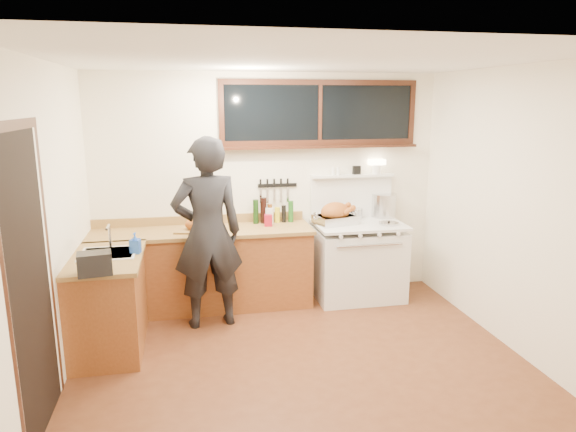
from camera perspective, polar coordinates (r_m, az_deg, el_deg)
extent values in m
cube|color=#562A16|center=(4.78, 1.46, -15.98)|extent=(4.00, 3.50, 0.02)
cube|color=white|center=(6.02, -2.19, 3.27)|extent=(4.00, 0.05, 2.60)
cube|color=white|center=(2.69, 10.10, -9.02)|extent=(4.00, 0.05, 2.60)
cube|color=white|center=(4.35, -25.47, -1.66)|extent=(0.05, 3.50, 2.60)
cube|color=white|center=(5.15, 24.12, 0.54)|extent=(0.05, 3.50, 2.60)
cube|color=white|center=(4.21, 1.67, 17.32)|extent=(4.00, 3.50, 0.05)
cube|color=brown|center=(5.85, -9.42, -5.99)|extent=(2.40, 0.60, 0.86)
cube|color=olive|center=(5.71, -9.57, -1.74)|extent=(2.44, 0.64, 0.04)
cube|color=olive|center=(5.98, -9.69, -0.39)|extent=(2.40, 0.03, 0.10)
sphere|color=#B78C38|center=(5.56, -19.79, -4.64)|extent=(0.03, 0.03, 0.03)
sphere|color=#B78C38|center=(5.51, -14.63, -4.46)|extent=(0.03, 0.03, 0.03)
sphere|color=#B78C38|center=(5.50, -9.41, -4.24)|extent=(0.03, 0.03, 0.03)
sphere|color=#B78C38|center=(5.53, -4.22, -3.99)|extent=(0.03, 0.03, 0.03)
sphere|color=#B78C38|center=(5.60, 0.36, -3.74)|extent=(0.03, 0.03, 0.03)
cube|color=brown|center=(5.13, -19.30, -9.28)|extent=(0.60, 1.05, 0.86)
cube|color=olive|center=(4.98, -19.57, -4.45)|extent=(0.64, 1.09, 0.04)
cube|color=white|center=(5.06, -19.30, -4.64)|extent=(0.45, 0.40, 0.14)
cube|color=white|center=(5.04, -19.36, -3.93)|extent=(0.50, 0.45, 0.01)
cylinder|color=silver|center=(5.18, -19.19, -2.15)|extent=(0.02, 0.02, 0.24)
cylinder|color=silver|center=(5.08, -19.39, -1.18)|extent=(0.02, 0.18, 0.02)
cube|color=white|center=(6.12, 7.77, -5.28)|extent=(1.00, 0.70, 0.82)
cube|color=white|center=(5.99, 7.91, -0.95)|extent=(1.02, 0.72, 0.03)
cube|color=white|center=(5.78, 8.89, -5.24)|extent=(0.88, 0.02, 0.46)
cylinder|color=silver|center=(5.69, 9.08, -3.23)|extent=(0.75, 0.02, 0.02)
cylinder|color=white|center=(5.57, 5.89, -2.32)|extent=(0.04, 0.03, 0.04)
cylinder|color=white|center=(5.63, 8.03, -2.19)|extent=(0.04, 0.03, 0.04)
cylinder|color=white|center=(5.71, 10.12, -2.07)|extent=(0.04, 0.03, 0.04)
cylinder|color=white|center=(5.79, 12.15, -1.95)|extent=(0.04, 0.03, 0.04)
cube|color=white|center=(6.23, 7.02, 2.10)|extent=(1.00, 0.05, 0.50)
cube|color=white|center=(6.16, 7.18, 4.47)|extent=(1.00, 0.12, 0.03)
cylinder|color=white|center=(6.25, 9.82, 5.14)|extent=(0.11, 0.11, 0.11)
cube|color=#FFE5B2|center=(6.24, 9.85, 5.92)|extent=(0.19, 0.10, 0.06)
cube|color=black|center=(6.17, 7.64, 5.08)|extent=(0.09, 0.05, 0.10)
cylinder|color=white|center=(6.10, 5.58, 5.00)|extent=(0.04, 0.04, 0.09)
cylinder|color=white|center=(6.08, 5.04, 4.99)|extent=(0.04, 0.04, 0.09)
cube|color=black|center=(6.02, 3.56, 11.38)|extent=(2.20, 0.01, 0.62)
cube|color=black|center=(6.02, 3.61, 14.62)|extent=(2.32, 0.04, 0.06)
cube|color=black|center=(6.04, 3.52, 8.16)|extent=(2.32, 0.04, 0.06)
cube|color=black|center=(5.84, -7.44, 11.26)|extent=(0.06, 0.04, 0.62)
cube|color=black|center=(6.40, 13.58, 11.14)|extent=(0.06, 0.04, 0.62)
cube|color=black|center=(6.02, 3.57, 11.38)|extent=(0.04, 0.04, 0.62)
cube|color=black|center=(6.00, 3.64, 7.69)|extent=(2.32, 0.13, 0.03)
cube|color=black|center=(3.90, -26.56, -7.18)|extent=(0.01, 0.86, 2.10)
cube|color=black|center=(3.46, -28.55, -9.84)|extent=(0.01, 0.07, 2.10)
cube|color=black|center=(4.34, -24.88, -5.05)|extent=(0.01, 0.07, 2.10)
cube|color=black|center=(3.70, -28.17, 8.90)|extent=(0.01, 1.04, 0.07)
cube|color=black|center=(6.00, -1.19, 3.43)|extent=(0.46, 0.02, 0.04)
cube|color=silver|center=(5.97, -3.05, 2.30)|extent=(0.02, 0.00, 0.18)
cube|color=black|center=(5.95, -3.07, 3.63)|extent=(0.02, 0.02, 0.10)
cube|color=silver|center=(5.98, -2.30, 2.33)|extent=(0.02, 0.00, 0.18)
cube|color=black|center=(5.96, -2.31, 3.65)|extent=(0.02, 0.02, 0.10)
cube|color=silver|center=(6.00, -1.54, 2.36)|extent=(0.02, 0.00, 0.18)
cube|color=black|center=(5.97, -1.55, 3.68)|extent=(0.02, 0.02, 0.10)
cube|color=silver|center=(6.01, -0.79, 2.39)|extent=(0.03, 0.00, 0.18)
cube|color=black|center=(5.99, -0.79, 3.70)|extent=(0.02, 0.02, 0.10)
cube|color=silver|center=(6.02, -0.04, 2.41)|extent=(0.03, 0.00, 0.18)
cube|color=black|center=(6.00, -0.04, 3.73)|extent=(0.02, 0.02, 0.10)
imported|color=black|center=(5.23, -8.93, -1.93)|extent=(0.77, 0.56, 1.96)
imported|color=blue|center=(4.96, -16.62, -2.90)|extent=(0.11, 0.11, 0.20)
cube|color=black|center=(4.47, -20.68, -4.96)|extent=(0.29, 0.22, 0.18)
cube|color=olive|center=(5.66, -10.25, -1.57)|extent=(0.47, 0.40, 0.02)
ellipsoid|color=#A0541D|center=(5.64, -10.27, -0.93)|extent=(0.26, 0.21, 0.13)
sphere|color=#A0541D|center=(5.69, -9.27, -0.53)|extent=(0.05, 0.05, 0.05)
sphere|color=#A0541D|center=(5.59, -9.23, -0.76)|extent=(0.05, 0.05, 0.05)
cube|color=silver|center=(5.93, 5.25, -0.38)|extent=(0.51, 0.43, 0.10)
cube|color=#3F3F42|center=(5.92, 5.26, -0.05)|extent=(0.45, 0.37, 0.03)
torus|color=silver|center=(5.85, 3.07, -0.01)|extent=(0.04, 0.10, 0.10)
torus|color=silver|center=(5.99, 7.40, 0.19)|extent=(0.04, 0.10, 0.10)
ellipsoid|color=#A0541D|center=(5.91, 5.27, 0.47)|extent=(0.40, 0.34, 0.22)
cylinder|color=#A0541D|center=(5.86, 6.62, 0.54)|extent=(0.13, 0.08, 0.10)
sphere|color=#A0541D|center=(5.87, 7.23, 0.90)|extent=(0.07, 0.07, 0.07)
cylinder|color=#A0541D|center=(6.02, 6.13, 0.87)|extent=(0.13, 0.08, 0.10)
sphere|color=#A0541D|center=(6.03, 6.72, 1.22)|extent=(0.07, 0.07, 0.07)
cylinder|color=silver|center=(6.35, 10.59, 1.19)|extent=(0.33, 0.33, 0.28)
cylinder|color=silver|center=(6.21, 7.51, 0.29)|extent=(0.17, 0.17, 0.12)
cylinder|color=black|center=(6.31, 7.18, 0.97)|extent=(0.02, 0.17, 0.02)
cylinder|color=silver|center=(5.99, 11.14, -0.80)|extent=(0.28, 0.28, 0.02)
sphere|color=black|center=(5.99, 11.15, -0.63)|extent=(0.03, 0.03, 0.03)
cube|color=maroon|center=(5.79, -2.21, -0.49)|extent=(0.10, 0.08, 0.13)
cylinder|color=white|center=(5.91, -2.09, 0.04)|extent=(0.12, 0.12, 0.18)
cylinder|color=black|center=(5.91, -3.60, 0.50)|extent=(0.06, 0.06, 0.28)
cylinder|color=black|center=(5.92, -2.74, 0.63)|extent=(0.07, 0.07, 0.30)
cylinder|color=black|center=(5.93, -2.03, 0.28)|extent=(0.06, 0.06, 0.22)
cylinder|color=black|center=(5.95, -1.20, 0.13)|extent=(0.06, 0.06, 0.18)
cylinder|color=black|center=(5.96, -0.48, 0.25)|extent=(0.05, 0.05, 0.20)
cylinder|color=black|center=(5.98, 0.31, 0.52)|extent=(0.06, 0.06, 0.25)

